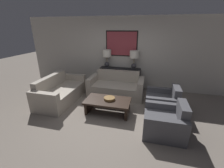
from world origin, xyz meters
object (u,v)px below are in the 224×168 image
at_px(couch_by_back_wall, 116,87).
at_px(table_lamp_right, 134,57).
at_px(table_lamp_left, 107,56).
at_px(armchair_near_back_wall, 163,102).
at_px(coffee_table, 108,103).
at_px(console_table, 120,78).
at_px(couch_by_side, 61,92).
at_px(decorative_bowl, 109,99).
at_px(armchair_near_camera, 165,122).

bearing_deg(couch_by_back_wall, table_lamp_right, 51.67).
relative_size(table_lamp_left, armchair_near_back_wall, 0.76).
xyz_separation_m(coffee_table, armchair_near_back_wall, (1.49, 0.49, -0.03)).
xyz_separation_m(console_table, armchair_near_back_wall, (1.52, -1.37, -0.14)).
bearing_deg(table_lamp_right, couch_by_back_wall, -128.33).
bearing_deg(table_lamp_right, coffee_table, -104.28).
distance_m(console_table, armchair_near_back_wall, 2.06).
bearing_deg(armchair_near_back_wall, couch_by_side, -177.78).
xyz_separation_m(couch_by_back_wall, armchair_near_back_wall, (1.52, -0.73, -0.02)).
xyz_separation_m(table_lamp_left, couch_by_back_wall, (0.51, -0.64, -0.98)).
height_order(table_lamp_left, decorative_bowl, table_lamp_left).
height_order(coffee_table, armchair_near_back_wall, armchair_near_back_wall).
relative_size(couch_by_side, coffee_table, 1.51).
bearing_deg(armchair_near_camera, coffee_table, 161.79).
xyz_separation_m(table_lamp_right, armchair_near_back_wall, (1.01, -1.37, -1.00)).
bearing_deg(table_lamp_left, table_lamp_right, 0.00).
relative_size(console_table, table_lamp_right, 2.29).
bearing_deg(table_lamp_right, table_lamp_left, 180.00).
height_order(couch_by_back_wall, couch_by_side, same).
bearing_deg(coffee_table, couch_by_back_wall, 91.66).
bearing_deg(coffee_table, armchair_near_camera, -18.21).
distance_m(table_lamp_right, armchair_near_camera, 2.75).
relative_size(couch_by_back_wall, armchair_near_back_wall, 2.13).
bearing_deg(couch_by_side, decorative_bowl, -10.83).
distance_m(couch_by_back_wall, armchair_near_back_wall, 1.69).
relative_size(table_lamp_right, decorative_bowl, 2.22).
xyz_separation_m(couch_by_side, decorative_bowl, (1.74, -0.33, 0.14)).
relative_size(console_table, couch_by_side, 0.82).
bearing_deg(decorative_bowl, table_lamp_right, 76.70).
bearing_deg(decorative_bowl, armchair_near_camera, -19.90).
distance_m(table_lamp_left, couch_by_back_wall, 1.28).
distance_m(console_table, decorative_bowl, 1.83).
height_order(decorative_bowl, armchair_near_camera, armchair_near_camera).
distance_m(console_table, armchair_near_camera, 2.81).
bearing_deg(coffee_table, table_lamp_left, 106.30).
distance_m(couch_by_side, decorative_bowl, 1.77).
bearing_deg(couch_by_side, coffee_table, -12.19).
relative_size(table_lamp_right, armchair_near_back_wall, 0.76).
bearing_deg(armchair_near_camera, armchair_near_back_wall, 90.00).
height_order(table_lamp_right, armchair_near_back_wall, table_lamp_right).
relative_size(table_lamp_left, armchair_near_camera, 0.76).
distance_m(table_lamp_left, armchair_near_camera, 3.27).
distance_m(couch_by_back_wall, coffee_table, 1.22).
height_order(couch_by_side, armchair_near_back_wall, couch_by_side).
relative_size(couch_by_back_wall, couch_by_side, 1.00).
height_order(coffee_table, armchair_near_camera, armchair_near_camera).
xyz_separation_m(table_lamp_right, decorative_bowl, (-0.43, -1.83, -0.84)).
height_order(armchair_near_back_wall, armchair_near_camera, same).
bearing_deg(console_table, couch_by_side, -137.93).
relative_size(console_table, armchair_near_camera, 1.75).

